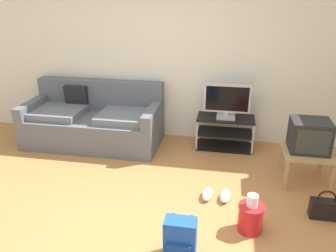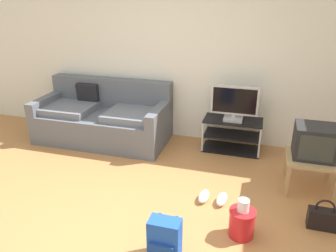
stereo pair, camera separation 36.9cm
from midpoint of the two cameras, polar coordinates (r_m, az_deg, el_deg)
name	(u,v)px [view 1 (the left image)]	position (r m, az deg, el deg)	size (l,w,h in m)	color
ground_plane	(128,232)	(3.46, -10.07, -17.63)	(9.00, 9.80, 0.02)	#B27542
wall_back	(171,51)	(5.10, -1.55, 12.69)	(9.00, 0.10, 2.70)	silver
couch	(94,121)	(5.24, -14.51, 0.73)	(2.01, 0.95, 0.91)	#565B66
tv_stand	(225,132)	(4.98, 7.64, -1.13)	(0.83, 0.43, 0.47)	black
flat_tv	(227,102)	(4.79, 7.92, 4.11)	(0.66, 0.22, 0.50)	#B2B2B7
side_table	(306,155)	(4.27, 20.44, -4.73)	(0.56, 0.56, 0.42)	tan
crt_tv	(310,136)	(4.18, 20.85, -1.60)	(0.44, 0.39, 0.38)	#232326
backpack	(180,239)	(3.04, -1.58, -18.99)	(0.28, 0.24, 0.39)	blue
handbag	(325,208)	(3.79, 22.78, -12.97)	(0.29, 0.12, 0.33)	black
cleaning_bucket	(251,216)	(3.38, 10.92, -15.00)	(0.25, 0.25, 0.40)	red
sneakers_pair	(216,195)	(3.85, 5.51, -11.78)	(0.34, 0.26, 0.09)	white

